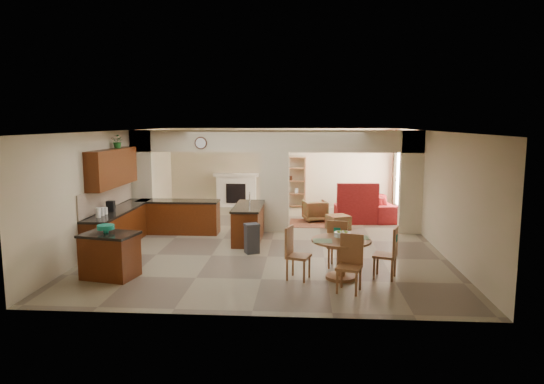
# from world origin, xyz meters

# --- Properties ---
(floor) EXTENTS (10.00, 10.00, 0.00)m
(floor) POSITION_xyz_m (0.00, 0.00, 0.00)
(floor) COLOR #7F7458
(floor) RESTS_ON ground
(ceiling) EXTENTS (10.00, 10.00, 0.00)m
(ceiling) POSITION_xyz_m (0.00, 0.00, 2.80)
(ceiling) COLOR white
(ceiling) RESTS_ON wall_back
(wall_back) EXTENTS (8.00, 0.00, 8.00)m
(wall_back) POSITION_xyz_m (0.00, 5.00, 1.40)
(wall_back) COLOR beige
(wall_back) RESTS_ON floor
(wall_front) EXTENTS (8.00, 0.00, 8.00)m
(wall_front) POSITION_xyz_m (0.00, -5.00, 1.40)
(wall_front) COLOR beige
(wall_front) RESTS_ON floor
(wall_left) EXTENTS (0.00, 10.00, 10.00)m
(wall_left) POSITION_xyz_m (-4.00, 0.00, 1.40)
(wall_left) COLOR beige
(wall_left) RESTS_ON floor
(wall_right) EXTENTS (0.00, 10.00, 10.00)m
(wall_right) POSITION_xyz_m (4.00, 0.00, 1.40)
(wall_right) COLOR beige
(wall_right) RESTS_ON floor
(partition_left_pier) EXTENTS (0.60, 0.25, 2.80)m
(partition_left_pier) POSITION_xyz_m (-3.70, 1.00, 1.40)
(partition_left_pier) COLOR beige
(partition_left_pier) RESTS_ON floor
(partition_center_pier) EXTENTS (0.80, 0.25, 2.20)m
(partition_center_pier) POSITION_xyz_m (0.00, 1.00, 1.10)
(partition_center_pier) COLOR beige
(partition_center_pier) RESTS_ON floor
(partition_right_pier) EXTENTS (0.60, 0.25, 2.80)m
(partition_right_pier) POSITION_xyz_m (3.70, 1.00, 1.40)
(partition_right_pier) COLOR beige
(partition_right_pier) RESTS_ON floor
(partition_header) EXTENTS (8.00, 0.25, 0.60)m
(partition_header) POSITION_xyz_m (0.00, 1.00, 2.50)
(partition_header) COLOR beige
(partition_header) RESTS_ON partition_center_pier
(kitchen_counter) EXTENTS (2.52, 3.29, 1.48)m
(kitchen_counter) POSITION_xyz_m (-3.26, -0.25, 0.46)
(kitchen_counter) COLOR #401807
(kitchen_counter) RESTS_ON floor
(upper_cabinets) EXTENTS (0.35, 2.40, 0.90)m
(upper_cabinets) POSITION_xyz_m (-3.82, -0.80, 1.92)
(upper_cabinets) COLOR #401807
(upper_cabinets) RESTS_ON wall_left
(peninsula) EXTENTS (0.70, 1.85, 0.91)m
(peninsula) POSITION_xyz_m (-0.60, -0.11, 0.46)
(peninsula) COLOR #401807
(peninsula) RESTS_ON floor
(wall_clock) EXTENTS (0.34, 0.03, 0.34)m
(wall_clock) POSITION_xyz_m (-2.00, 0.85, 2.45)
(wall_clock) COLOR #482718
(wall_clock) RESTS_ON partition_header
(rug) EXTENTS (1.60, 1.30, 0.01)m
(rug) POSITION_xyz_m (1.20, 2.10, 0.01)
(rug) COLOR brown
(rug) RESTS_ON floor
(fireplace) EXTENTS (1.60, 0.35, 1.20)m
(fireplace) POSITION_xyz_m (-1.60, 4.83, 0.61)
(fireplace) COLOR white
(fireplace) RESTS_ON floor
(shelving_unit) EXTENTS (1.00, 0.32, 1.80)m
(shelving_unit) POSITION_xyz_m (0.35, 4.82, 0.90)
(shelving_unit) COLOR brown
(shelving_unit) RESTS_ON floor
(window_a) EXTENTS (0.02, 0.90, 1.90)m
(window_a) POSITION_xyz_m (3.97, 2.30, 1.20)
(window_a) COLOR white
(window_a) RESTS_ON wall_right
(window_b) EXTENTS (0.02, 0.90, 1.90)m
(window_b) POSITION_xyz_m (3.97, 4.00, 1.20)
(window_b) COLOR white
(window_b) RESTS_ON wall_right
(glazed_door) EXTENTS (0.02, 0.70, 2.10)m
(glazed_door) POSITION_xyz_m (3.97, 3.15, 1.05)
(glazed_door) COLOR white
(glazed_door) RESTS_ON wall_right
(drape_a_left) EXTENTS (0.10, 0.28, 2.30)m
(drape_a_left) POSITION_xyz_m (3.93, 1.70, 1.20)
(drape_a_left) COLOR #431D1B
(drape_a_left) RESTS_ON wall_right
(drape_a_right) EXTENTS (0.10, 0.28, 2.30)m
(drape_a_right) POSITION_xyz_m (3.93, 2.90, 1.20)
(drape_a_right) COLOR #431D1B
(drape_a_right) RESTS_ON wall_right
(drape_b_left) EXTENTS (0.10, 0.28, 2.30)m
(drape_b_left) POSITION_xyz_m (3.93, 3.40, 1.20)
(drape_b_left) COLOR #431D1B
(drape_b_left) RESTS_ON wall_right
(drape_b_right) EXTENTS (0.10, 0.28, 2.30)m
(drape_b_right) POSITION_xyz_m (3.93, 4.60, 1.20)
(drape_b_right) COLOR #431D1B
(drape_b_right) RESTS_ON wall_right
(ceiling_fan) EXTENTS (1.00, 1.00, 0.10)m
(ceiling_fan) POSITION_xyz_m (1.50, 3.00, 2.56)
(ceiling_fan) COLOR white
(ceiling_fan) RESTS_ON ceiling
(kitchen_island) EXTENTS (1.15, 0.92, 0.89)m
(kitchen_island) POSITION_xyz_m (-2.95, -3.28, 0.45)
(kitchen_island) COLOR #401807
(kitchen_island) RESTS_ON floor
(teal_bowl) EXTENTS (0.33, 0.33, 0.15)m
(teal_bowl) POSITION_xyz_m (-3.02, -3.24, 0.96)
(teal_bowl) COLOR #159275
(teal_bowl) RESTS_ON kitchen_island
(trash_can) EXTENTS (0.38, 0.36, 0.64)m
(trash_can) POSITION_xyz_m (-0.38, -1.33, 0.32)
(trash_can) COLOR #313134
(trash_can) RESTS_ON floor
(dining_table) EXTENTS (1.15, 1.15, 0.78)m
(dining_table) POSITION_xyz_m (1.54, -3.06, 0.52)
(dining_table) COLOR brown
(dining_table) RESTS_ON floor
(fruit_bowl) EXTENTS (0.32, 0.32, 0.17)m
(fruit_bowl) POSITION_xyz_m (1.55, -3.08, 0.87)
(fruit_bowl) COLOR #72A924
(fruit_bowl) RESTS_ON dining_table
(sofa) EXTENTS (2.79, 1.44, 0.78)m
(sofa) POSITION_xyz_m (3.30, 3.32, 0.39)
(sofa) COLOR maroon
(sofa) RESTS_ON floor
(chaise) EXTENTS (1.28, 1.07, 0.49)m
(chaise) POSITION_xyz_m (2.40, 2.46, 0.25)
(chaise) COLOR maroon
(chaise) RESTS_ON floor
(armchair) EXTENTS (0.83, 0.84, 0.64)m
(armchair) POSITION_xyz_m (1.16, 2.47, 0.32)
(armchair) COLOR maroon
(armchair) RESTS_ON floor
(ottoman) EXTENTS (0.74, 0.74, 0.41)m
(ottoman) POSITION_xyz_m (1.79, 1.32, 0.20)
(ottoman) COLOR maroon
(ottoman) RESTS_ON floor
(plant) EXTENTS (0.38, 0.36, 0.34)m
(plant) POSITION_xyz_m (-3.82, -0.40, 2.54)
(plant) COLOR #155015
(plant) RESTS_ON upper_cabinets
(chair_north) EXTENTS (0.51, 0.51, 1.02)m
(chair_north) POSITION_xyz_m (1.52, -2.38, 0.55)
(chair_north) COLOR brown
(chair_north) RESTS_ON floor
(chair_east) EXTENTS (0.53, 0.53, 1.02)m
(chair_east) POSITION_xyz_m (2.47, -2.99, 0.55)
(chair_east) COLOR brown
(chair_east) RESTS_ON floor
(chair_south) EXTENTS (0.53, 0.53, 1.02)m
(chair_south) POSITION_xyz_m (1.65, -3.72, 0.55)
(chair_south) COLOR brown
(chair_south) RESTS_ON floor
(chair_west) EXTENTS (0.53, 0.53, 1.02)m
(chair_west) POSITION_xyz_m (0.64, -3.11, 0.55)
(chair_west) COLOR brown
(chair_west) RESTS_ON floor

